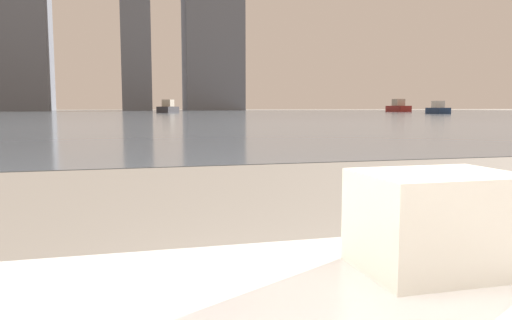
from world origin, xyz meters
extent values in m
cube|color=silver|center=(-0.07, 0.86, 0.58)|extent=(0.25, 0.19, 0.04)
cube|color=silver|center=(-0.07, 0.86, 0.62)|extent=(0.25, 0.19, 0.04)
cube|color=silver|center=(-0.07, 0.86, 0.66)|extent=(0.25, 0.19, 0.04)
cube|color=silver|center=(-0.07, 0.86, 0.70)|extent=(0.25, 0.19, 0.04)
cube|color=slate|center=(0.00, 62.00, 0.01)|extent=(180.00, 110.00, 0.01)
cube|color=navy|center=(35.63, 52.09, 0.36)|extent=(2.15, 4.24, 0.71)
cube|color=silver|center=(35.63, 52.09, 1.12)|extent=(1.29, 1.69, 0.81)
cube|color=maroon|center=(43.63, 74.39, 0.50)|extent=(2.38, 5.76, 0.98)
cube|color=#B2A893|center=(43.63, 74.39, 1.56)|extent=(1.57, 2.22, 1.13)
cube|color=#2D2D33|center=(5.53, 70.52, 0.43)|extent=(3.48, 5.09, 0.85)
cube|color=#B2A893|center=(5.53, 70.52, 1.34)|extent=(1.84, 2.15, 0.97)
cube|color=slate|center=(-21.55, 118.00, 23.23)|extent=(12.25, 11.90, 46.45)
cube|color=slate|center=(2.53, 118.00, 24.66)|extent=(6.36, 12.92, 49.33)
camera|label=1|loc=(-0.56, 0.17, 0.82)|focal=35.00mm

